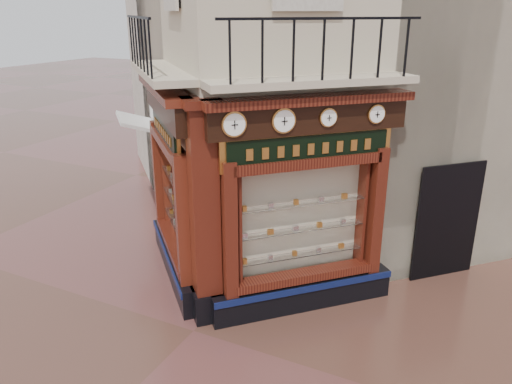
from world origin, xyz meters
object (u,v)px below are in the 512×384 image
Objects in this scene: corner_pilaster at (205,218)px; awning at (146,217)px; clock_b at (284,121)px; signboard_left at (165,131)px; clock_d at (376,114)px; clock_a at (234,124)px; signboard_right at (309,148)px; clock_c at (328,118)px.

awning is at bearing 95.62° from corner_pilaster.
clock_b is 0.21× the size of signboard_left.
clock_b is 1.68m from clock_d.
clock_b is at bearing -162.51° from awning.
clock_a is 0.18× the size of signboard_right.
corner_pilaster is 9.94× the size of clock_a.
signboard_left is 2.92m from signboard_right.
signboard_left is at bearing -176.85° from awning.
clock_b is 6.82m from awning.
clock_d is 7.43m from awning.
clock_d is at bearing -8.33° from corner_pilaster.
corner_pilaster reaches higher than clock_a.
clock_b reaches higher than clock_c.
clock_b is 0.74m from signboard_right.
clock_d reaches higher than clock_c.
awning is at bearing 112.61° from signboard_right.
corner_pilaster reaches higher than signboard_right.
clock_c is at bearing -180.00° from clock_d.
corner_pilaster is 2.12m from signboard_left.
clock_d is at bearing 0.00° from clock_a.
clock_a is at bearing -175.25° from signboard_right.
signboard_left is (-1.46, 1.01, 1.15)m from corner_pilaster.
clock_c is at bearing -155.45° from awning.
clock_b reaches higher than clock_a.
clock_d is at bearing -5.42° from signboard_right.
corner_pilaster is at bearing -169.75° from signboard_left.
clock_a reaches higher than clock_d.
clock_a is 1.60m from clock_c.
clock_d is (2.36, 1.76, 1.67)m from corner_pilaster.
signboard_right reaches higher than signboard_left.
clock_a is (0.60, -0.01, 1.67)m from corner_pilaster.
clock_b reaches higher than signboard_left.
clock_b is 0.78m from clock_c.
clock_a is 0.99× the size of clock_b.
corner_pilaster is at bearing 134.43° from clock_a.
clock_d reaches higher than awning.
corner_pilaster is 2.05× the size of signboard_left.
clock_b reaches higher than clock_d.
clock_a is at bearing -180.00° from clock_b.
signboard_left is at bearing 100.25° from corner_pilaster.
signboard_right is (2.92, 0.00, 0.00)m from signboard_left.
signboard_left is at bearing 108.66° from clock_a.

